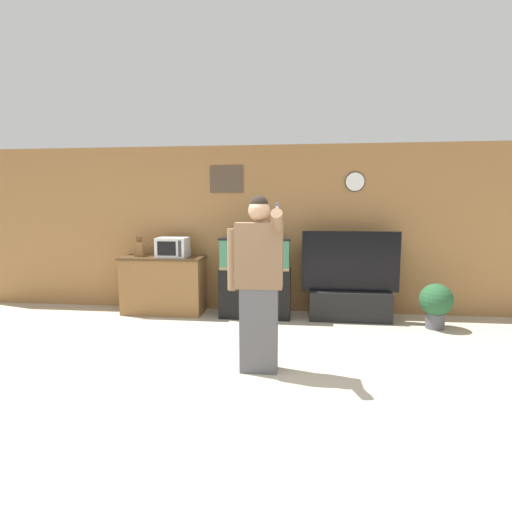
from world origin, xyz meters
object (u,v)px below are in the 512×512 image
(counter_island, at_px, (164,285))
(tv_on_stand, at_px, (350,294))
(aquarium_on_stand, at_px, (255,278))
(person_standing, at_px, (258,281))
(potted_plant, at_px, (436,302))
(microwave, at_px, (173,247))
(knife_block, at_px, (139,249))

(counter_island, height_order, tv_on_stand, tv_on_stand)
(aquarium_on_stand, distance_m, tv_on_stand, 1.41)
(person_standing, xyz_separation_m, potted_plant, (2.26, 1.67, -0.56))
(microwave, height_order, potted_plant, microwave)
(aquarium_on_stand, bearing_deg, tv_on_stand, 1.32)
(knife_block, height_order, potted_plant, knife_block)
(potted_plant, bearing_deg, aquarium_on_stand, 173.93)
(microwave, xyz_separation_m, person_standing, (1.53, -1.99, -0.12))
(counter_island, bearing_deg, tv_on_stand, -1.18)
(microwave, xyz_separation_m, tv_on_stand, (2.67, -0.02, -0.66))
(aquarium_on_stand, xyz_separation_m, person_standing, (0.25, -1.94, 0.32))
(person_standing, bearing_deg, aquarium_on_stand, 97.47)
(knife_block, bearing_deg, person_standing, -44.37)
(microwave, relative_size, person_standing, 0.26)
(knife_block, height_order, tv_on_stand, tv_on_stand)
(person_standing, bearing_deg, counter_island, 130.00)
(tv_on_stand, distance_m, potted_plant, 1.16)
(microwave, distance_m, person_standing, 2.51)
(microwave, distance_m, tv_on_stand, 2.75)
(microwave, bearing_deg, person_standing, -52.49)
(knife_block, xyz_separation_m, person_standing, (2.07, -2.03, -0.08))
(knife_block, relative_size, person_standing, 0.18)
(microwave, distance_m, potted_plant, 3.86)
(aquarium_on_stand, xyz_separation_m, potted_plant, (2.52, -0.27, -0.24))
(counter_island, distance_m, aquarium_on_stand, 1.46)
(aquarium_on_stand, height_order, tv_on_stand, tv_on_stand)
(person_standing, height_order, potted_plant, person_standing)
(counter_island, xyz_separation_m, potted_plant, (3.97, -0.36, -0.09))
(microwave, distance_m, aquarium_on_stand, 1.35)
(counter_island, height_order, knife_block, knife_block)
(knife_block, relative_size, aquarium_on_stand, 0.26)
(knife_block, distance_m, potted_plant, 4.40)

